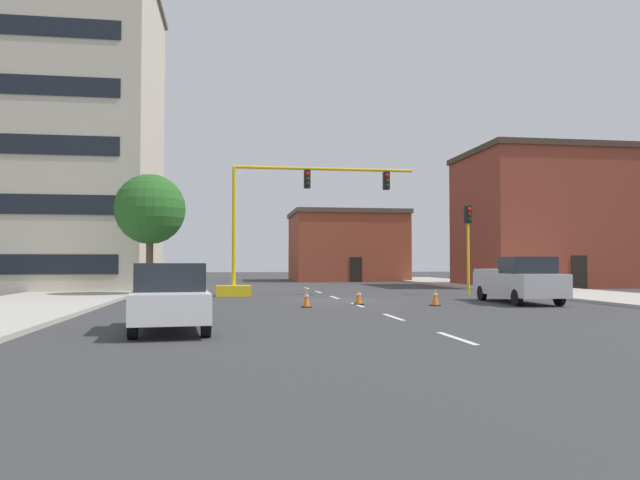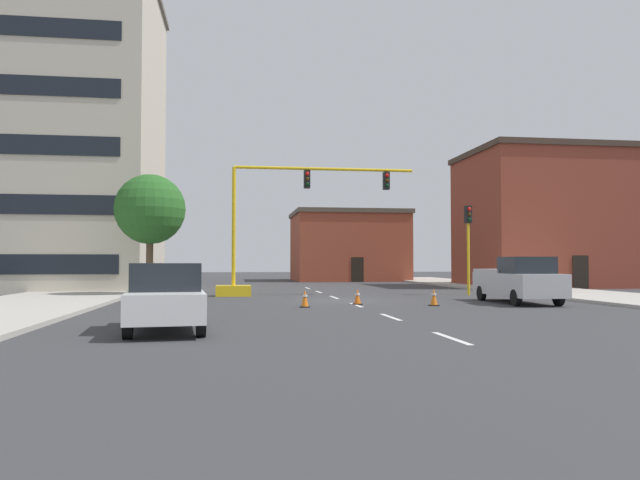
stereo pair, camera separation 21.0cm
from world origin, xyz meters
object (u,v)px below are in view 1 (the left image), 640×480
Objects in this scene: traffic_cone_roadside_b at (435,297)px; sedan_white_near_left at (170,296)px; tree_left_near at (150,210)px; pickup_truck_silver at (519,280)px; traffic_light_pole_right at (468,229)px; traffic_signal_gantry at (261,251)px; traffic_cone_roadside_c at (306,298)px; traffic_cone_roadside_a at (359,297)px.

sedan_white_near_left is at bearing -142.01° from traffic_cone_roadside_b.
pickup_truck_silver is (16.42, -7.43, -3.49)m from tree_left_near.
tree_left_near is at bearing 155.64° from pickup_truck_silver.
sedan_white_near_left is at bearing -81.06° from tree_left_near.
traffic_light_pole_right is at bearing 87.05° from pickup_truck_silver.
traffic_signal_gantry is 2.26× the size of sedan_white_near_left.
traffic_cone_roadside_c is (-5.26, -0.09, -0.01)m from traffic_cone_roadside_b.
traffic_signal_gantry reaches higher than sedan_white_near_left.
traffic_light_pole_right is 7.13× the size of traffic_cone_roadside_a.
tree_left_near reaches higher than traffic_cone_roadside_c.
tree_left_near reaches higher than traffic_light_pole_right.
traffic_cone_roadside_a is at bearing -62.78° from traffic_signal_gantry.
sedan_white_near_left is at bearing -148.04° from pickup_truck_silver.
traffic_signal_gantry is at bearing 175.38° from traffic_light_pole_right.
traffic_light_pole_right is 9.20m from traffic_cone_roadside_b.
traffic_cone_roadside_b is (9.76, 7.62, -0.53)m from sedan_white_near_left.
traffic_light_pole_right is 0.76× the size of tree_left_near.
pickup_truck_silver is 9.47m from traffic_cone_roadside_c.
tree_left_near is at bearing 129.41° from traffic_cone_roadside_c.
pickup_truck_silver is at bearing 6.83° from traffic_cone_roadside_c.
pickup_truck_silver is 4.30m from traffic_cone_roadside_b.
pickup_truck_silver reaches higher than traffic_cone_roadside_a.
sedan_white_near_left reaches higher than traffic_cone_roadside_c.
traffic_cone_roadside_a is 3.13m from traffic_cone_roadside_b.
traffic_signal_gantry is 11.14m from traffic_light_pole_right.
traffic_signal_gantry reaches higher than traffic_light_pole_right.
traffic_cone_roadside_b is at bearing -34.57° from tree_left_near.
traffic_cone_roadside_a is at bearing -139.67° from traffic_light_pole_right.
traffic_cone_roadside_a is at bearing 52.02° from sedan_white_near_left.
traffic_light_pole_right is (11.04, -0.89, 1.20)m from traffic_signal_gantry.
traffic_cone_roadside_b is at bearing -51.55° from traffic_signal_gantry.
traffic_cone_roadside_c is at bearing -179.06° from traffic_cone_roadside_b.
sedan_white_near_left is (-13.88, -8.66, -0.09)m from pickup_truck_silver.
traffic_cone_roadside_c is (7.03, -8.56, -4.12)m from tree_left_near.
traffic_cone_roadside_b is (-4.45, -7.40, -3.17)m from traffic_light_pole_right.
traffic_cone_roadside_b is at bearing 0.94° from traffic_cone_roadside_c.
pickup_truck_silver is (10.71, -7.25, -1.36)m from traffic_signal_gantry.
traffic_light_pole_right is at bearing 46.59° from sedan_white_near_left.
traffic_light_pole_right is at bearing 58.98° from traffic_cone_roadside_b.
tree_left_near is (-5.71, 0.18, 2.14)m from traffic_signal_gantry.
traffic_signal_gantry is 6.10m from tree_left_near.
tree_left_near is 15.49m from traffic_cone_roadside_b.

